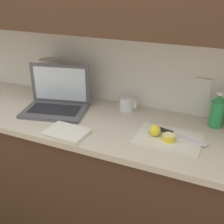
{
  "coord_description": "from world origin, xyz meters",
  "views": [
    {
      "loc": [
        0.77,
        -1.3,
        1.69
      ],
      "look_at": [
        0.2,
        -0.01,
        1.02
      ],
      "focal_mm": 45.0,
      "sensor_mm": 36.0,
      "label": 1
    }
  ],
  "objects": [
    {
      "name": "wall_back",
      "position": [
        0.0,
        0.23,
        1.56
      ],
      "size": [
        5.2,
        0.38,
        2.6
      ],
      "color": "white",
      "rests_on": "ground_plane"
    },
    {
      "name": "counter_unit",
      "position": [
        -0.02,
        0.0,
        0.48
      ],
      "size": [
        2.11,
        0.6,
        0.94
      ],
      "color": "#472D1E",
      "rests_on": "ground_plane"
    },
    {
      "name": "laptop",
      "position": [
        -0.2,
        0.04,
        1.0
      ],
      "size": [
        0.43,
        0.34,
        0.27
      ],
      "rotation": [
        0.0,
        0.0,
        0.23
      ],
      "color": "#515156",
      "rests_on": "counter_unit"
    },
    {
      "name": "cutting_board",
      "position": [
        0.53,
        -0.04,
        0.94
      ],
      "size": [
        0.33,
        0.24,
        0.01
      ],
      "primitive_type": "cube",
      "color": "silver",
      "rests_on": "counter_unit"
    },
    {
      "name": "knife",
      "position": [
        0.53,
        0.0,
        0.95
      ],
      "size": [
        0.3,
        0.09,
        0.02
      ],
      "rotation": [
        0.0,
        0.0,
        -0.21
      ],
      "color": "silver",
      "rests_on": "cutting_board"
    },
    {
      "name": "lemon_half_cut",
      "position": [
        0.54,
        -0.07,
        0.96
      ],
      "size": [
        0.07,
        0.07,
        0.03
      ],
      "color": "yellow",
      "rests_on": "cutting_board"
    },
    {
      "name": "lemon_whole_beside",
      "position": [
        0.46,
        -0.05,
        0.98
      ],
      "size": [
        0.06,
        0.06,
        0.06
      ],
      "color": "yellow",
      "rests_on": "cutting_board"
    },
    {
      "name": "bottle_green_soda",
      "position": [
        0.74,
        0.21,
        1.03
      ],
      "size": [
        0.08,
        0.08,
        0.21
      ],
      "color": "#2D934C",
      "rests_on": "counter_unit"
    },
    {
      "name": "measuring_cup",
      "position": [
        0.2,
        0.21,
        0.98
      ],
      "size": [
        0.11,
        0.09,
        0.09
      ],
      "color": "silver",
      "rests_on": "counter_unit"
    },
    {
      "name": "paper_towel_roll",
      "position": [
        -0.37,
        0.21,
        1.07
      ],
      "size": [
        0.12,
        0.12,
        0.26
      ],
      "color": "white",
      "rests_on": "counter_unit"
    },
    {
      "name": "dish_towel",
      "position": [
        0.02,
        -0.22,
        0.95
      ],
      "size": [
        0.23,
        0.17,
        0.02
      ],
      "primitive_type": "cube",
      "rotation": [
        0.0,
        0.0,
        -0.04
      ],
      "color": "silver",
      "rests_on": "counter_unit"
    }
  ]
}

